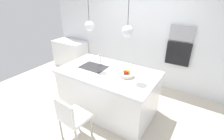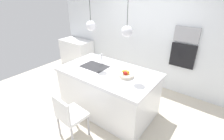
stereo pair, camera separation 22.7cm
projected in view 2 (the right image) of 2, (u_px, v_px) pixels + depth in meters
floor at (108, 108)px, 3.72m from camera, size 6.60×6.60×0.00m
back_wall at (147, 37)px, 4.34m from camera, size 6.00×0.10×2.60m
kitchen_island at (108, 91)px, 3.52m from camera, size 1.98×1.14×0.95m
sink_basin at (95, 67)px, 3.51m from camera, size 0.56×0.40×0.02m
faucet at (101, 57)px, 3.60m from camera, size 0.02×0.17×0.22m
fruit_bowl at (126, 74)px, 3.07m from camera, size 0.28×0.28×0.15m
side_counter at (77, 53)px, 5.75m from camera, size 1.10×0.60×0.89m
microwave at (187, 34)px, 3.66m from camera, size 0.54×0.08×0.34m
oven at (183, 56)px, 3.88m from camera, size 0.56×0.08×0.56m
chair_near at (69, 115)px, 2.79m from camera, size 0.49×0.44×0.87m
pendant_light_left at (91, 26)px, 3.16m from camera, size 0.19×0.19×0.79m
pendant_light_right at (127, 31)px, 2.72m from camera, size 0.19×0.19×0.79m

